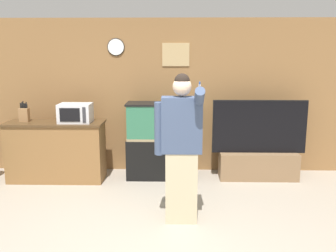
% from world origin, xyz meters
% --- Properties ---
extents(ground_plane, '(18.00, 18.00, 0.00)m').
position_xyz_m(ground_plane, '(0.00, 0.00, 0.00)').
color(ground_plane, gray).
extents(wall_back_paneled, '(10.00, 0.08, 2.60)m').
position_xyz_m(wall_back_paneled, '(-0.00, 2.69, 1.30)').
color(wall_back_paneled, olive).
rests_on(wall_back_paneled, ground_plane).
extents(counter_island, '(1.55, 0.55, 0.96)m').
position_xyz_m(counter_island, '(-1.79, 2.09, 0.48)').
color(counter_island, brown).
rests_on(counter_island, ground_plane).
extents(microwave, '(0.50, 0.36, 0.30)m').
position_xyz_m(microwave, '(-1.45, 2.07, 1.11)').
color(microwave, silver).
rests_on(microwave, counter_island).
extents(knife_block, '(0.15, 0.11, 0.32)m').
position_xyz_m(knife_block, '(-2.28, 2.12, 1.07)').
color(knife_block, olive).
rests_on(knife_block, counter_island).
extents(aquarium_on_stand, '(1.07, 0.47, 1.25)m').
position_xyz_m(aquarium_on_stand, '(-0.13, 2.26, 0.62)').
color(aquarium_on_stand, black).
rests_on(aquarium_on_stand, ground_plane).
extents(tv_on_stand, '(1.52, 0.40, 1.30)m').
position_xyz_m(tv_on_stand, '(1.48, 2.23, 0.38)').
color(tv_on_stand, brown).
rests_on(tv_on_stand, ground_plane).
extents(person_standing, '(0.57, 0.43, 1.82)m').
position_xyz_m(person_standing, '(0.19, 0.63, 0.95)').
color(person_standing, '#BCAD89').
rests_on(person_standing, ground_plane).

